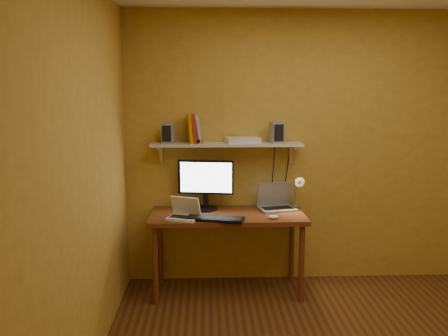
{
  "coord_description": "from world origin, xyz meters",
  "views": [
    {
      "loc": [
        -0.93,
        -2.89,
        1.88
      ],
      "look_at": [
        -0.78,
        1.18,
        1.19
      ],
      "focal_mm": 38.0,
      "sensor_mm": 36.0,
      "label": 1
    }
  ],
  "objects_px": {
    "wall_shelf": "(227,145)",
    "speaker_right": "(277,132)",
    "keyboard": "(215,219)",
    "desk_lamp": "(298,188)",
    "laptop": "(276,202)",
    "netbook": "(184,213)",
    "monitor": "(206,182)",
    "shelf_camera": "(199,141)",
    "mouse": "(273,217)",
    "speaker_left": "(168,133)",
    "router": "(242,140)",
    "desk": "(228,223)"
  },
  "relations": [
    {
      "from": "wall_shelf",
      "to": "speaker_right",
      "type": "relative_size",
      "value": 7.02
    },
    {
      "from": "keyboard",
      "to": "desk_lamp",
      "type": "distance_m",
      "value": 0.87
    },
    {
      "from": "desk_lamp",
      "to": "speaker_right",
      "type": "bearing_deg",
      "value": 165.84
    },
    {
      "from": "keyboard",
      "to": "desk_lamp",
      "type": "relative_size",
      "value": 1.32
    },
    {
      "from": "laptop",
      "to": "netbook",
      "type": "distance_m",
      "value": 0.9
    },
    {
      "from": "wall_shelf",
      "to": "monitor",
      "type": "height_order",
      "value": "wall_shelf"
    },
    {
      "from": "shelf_camera",
      "to": "keyboard",
      "type": "bearing_deg",
      "value": -67.2
    },
    {
      "from": "mouse",
      "to": "speaker_left",
      "type": "xyz_separation_m",
      "value": [
        -0.93,
        0.37,
        0.7
      ]
    },
    {
      "from": "wall_shelf",
      "to": "monitor",
      "type": "bearing_deg",
      "value": -169.52
    },
    {
      "from": "laptop",
      "to": "router",
      "type": "distance_m",
      "value": 0.67
    },
    {
      "from": "speaker_right",
      "to": "laptop",
      "type": "bearing_deg",
      "value": -104.76
    },
    {
      "from": "desk",
      "to": "router",
      "type": "xyz_separation_m",
      "value": [
        0.15,
        0.2,
        0.74
      ]
    },
    {
      "from": "wall_shelf",
      "to": "shelf_camera",
      "type": "bearing_deg",
      "value": -164.92
    },
    {
      "from": "monitor",
      "to": "router",
      "type": "height_order",
      "value": "router"
    },
    {
      "from": "keyboard",
      "to": "desk",
      "type": "bearing_deg",
      "value": 74.98
    },
    {
      "from": "router",
      "to": "netbook",
      "type": "bearing_deg",
      "value": -146.81
    },
    {
      "from": "speaker_right",
      "to": "router",
      "type": "xyz_separation_m",
      "value": [
        -0.31,
        0.03,
        -0.07
      ]
    },
    {
      "from": "monitor",
      "to": "netbook",
      "type": "bearing_deg",
      "value": -113.54
    },
    {
      "from": "laptop",
      "to": "mouse",
      "type": "distance_m",
      "value": 0.35
    },
    {
      "from": "monitor",
      "to": "desk",
      "type": "bearing_deg",
      "value": -30.13
    },
    {
      "from": "mouse",
      "to": "speaker_left",
      "type": "bearing_deg",
      "value": 154.55
    },
    {
      "from": "desk_lamp",
      "to": "router",
      "type": "height_order",
      "value": "router"
    },
    {
      "from": "mouse",
      "to": "desk_lamp",
      "type": "bearing_deg",
      "value": 45.73
    },
    {
      "from": "laptop",
      "to": "keyboard",
      "type": "distance_m",
      "value": 0.69
    },
    {
      "from": "netbook",
      "to": "speaker_right",
      "type": "xyz_separation_m",
      "value": [
        0.85,
        0.32,
        0.67
      ]
    },
    {
      "from": "monitor",
      "to": "keyboard",
      "type": "height_order",
      "value": "monitor"
    },
    {
      "from": "speaker_left",
      "to": "monitor",
      "type": "bearing_deg",
      "value": 7.17
    },
    {
      "from": "monitor",
      "to": "laptop",
      "type": "xyz_separation_m",
      "value": [
        0.66,
        -0.0,
        -0.2
      ]
    },
    {
      "from": "monitor",
      "to": "speaker_right",
      "type": "height_order",
      "value": "speaker_right"
    },
    {
      "from": "desk_lamp",
      "to": "monitor",
      "type": "bearing_deg",
      "value": 177.9
    },
    {
      "from": "wall_shelf",
      "to": "netbook",
      "type": "relative_size",
      "value": 4.46
    },
    {
      "from": "desk",
      "to": "wall_shelf",
      "type": "height_order",
      "value": "wall_shelf"
    },
    {
      "from": "netbook",
      "to": "router",
      "type": "xyz_separation_m",
      "value": [
        0.53,
        0.35,
        0.6
      ]
    },
    {
      "from": "desk",
      "to": "desk_lamp",
      "type": "height_order",
      "value": "desk_lamp"
    },
    {
      "from": "keyboard",
      "to": "speaker_left",
      "type": "height_order",
      "value": "speaker_left"
    },
    {
      "from": "desk",
      "to": "netbook",
      "type": "xyz_separation_m",
      "value": [
        -0.39,
        -0.15,
        0.14
      ]
    },
    {
      "from": "monitor",
      "to": "desk_lamp",
      "type": "bearing_deg",
      "value": 6.34
    },
    {
      "from": "wall_shelf",
      "to": "shelf_camera",
      "type": "distance_m",
      "value": 0.27
    },
    {
      "from": "desk",
      "to": "shelf_camera",
      "type": "relative_size",
      "value": 15.14
    },
    {
      "from": "keyboard",
      "to": "shelf_camera",
      "type": "relative_size",
      "value": 5.35
    },
    {
      "from": "desk_lamp",
      "to": "router",
      "type": "bearing_deg",
      "value": 171.37
    },
    {
      "from": "monitor",
      "to": "shelf_camera",
      "type": "bearing_deg",
      "value": -142.98
    },
    {
      "from": "monitor",
      "to": "router",
      "type": "distance_m",
      "value": 0.52
    },
    {
      "from": "wall_shelf",
      "to": "keyboard",
      "type": "bearing_deg",
      "value": -106.02
    },
    {
      "from": "netbook",
      "to": "mouse",
      "type": "relative_size",
      "value": 3.35
    },
    {
      "from": "monitor",
      "to": "speaker_right",
      "type": "relative_size",
      "value": 2.6
    },
    {
      "from": "laptop",
      "to": "desk_lamp",
      "type": "distance_m",
      "value": 0.25
    },
    {
      "from": "desk",
      "to": "laptop",
      "type": "relative_size",
      "value": 3.76
    },
    {
      "from": "keyboard",
      "to": "router",
      "type": "relative_size",
      "value": 1.62
    },
    {
      "from": "shelf_camera",
      "to": "router",
      "type": "relative_size",
      "value": 0.3
    }
  ]
}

